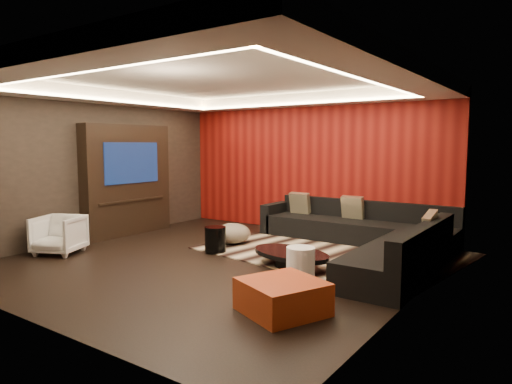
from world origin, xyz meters
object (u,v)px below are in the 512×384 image
Objects in this scene: sectional_sofa at (369,237)px; white_side_table at (301,265)px; drum_stool at (215,239)px; armchair at (59,235)px; coffee_table at (291,259)px; orange_ottoman at (282,297)px.

white_side_table is at bearing -93.71° from sectional_sofa.
drum_stool is 2.59m from armchair.
coffee_table is 1.65× the size of orange_ottoman.
sectional_sofa reaches higher than white_side_table.
drum_stool is 2.58m from sectional_sofa.
orange_ottoman is at bearing -62.23° from coffee_table.
coffee_table is 1.51m from drum_stool.
sectional_sofa reaches higher than armchair.
drum_stool is 0.60× the size of armchair.
coffee_table is at bearing 117.77° from orange_ottoman.
armchair is (-2.08, -1.54, 0.09)m from drum_stool.
coffee_table is at bearing 130.49° from white_side_table.
white_side_table is 0.67× the size of armchair.
armchair is at bearing -167.27° from white_side_table.
orange_ottoman is (2.36, -1.69, -0.05)m from drum_stool.
sectional_sofa reaches higher than drum_stool.
orange_ottoman is at bearing -70.57° from white_side_table.
white_side_table reaches higher than drum_stool.
orange_ottoman reaches higher than coffee_table.
orange_ottoman is 4.45m from armchair.
drum_stool is 0.90× the size of white_side_table.
armchair is at bearing -144.31° from sectional_sofa.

